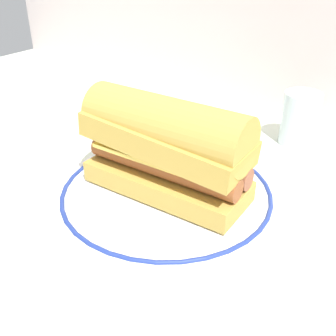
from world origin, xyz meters
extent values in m
plane|color=silver|center=(0.00, 0.00, 0.00)|extent=(1.50, 1.50, 0.00)
cylinder|color=white|center=(0.02, 0.00, 0.01)|extent=(0.29, 0.29, 0.01)
torus|color=navy|center=(0.02, 0.00, 0.01)|extent=(0.27, 0.27, 0.01)
cube|color=gold|center=(0.02, 0.00, 0.03)|extent=(0.21, 0.10, 0.03)
cylinder|color=brown|center=(0.02, -0.01, 0.05)|extent=(0.21, 0.04, 0.03)
cylinder|color=#95553A|center=(0.02, 0.02, 0.05)|extent=(0.21, 0.04, 0.03)
cube|color=#EFC64C|center=(0.02, 0.00, 0.07)|extent=(0.17, 0.09, 0.01)
cube|color=gold|center=(0.02, 0.00, 0.09)|extent=(0.21, 0.10, 0.05)
cylinder|color=gold|center=(0.02, 0.00, 0.10)|extent=(0.21, 0.08, 0.07)
cylinder|color=silver|center=(0.09, 0.26, 0.04)|extent=(0.06, 0.06, 0.09)
cylinder|color=gold|center=(0.09, 0.26, 0.02)|extent=(0.05, 0.05, 0.04)
cube|color=silver|center=(0.12, -0.16, 0.00)|extent=(0.07, 0.09, 0.01)
camera|label=1|loc=(0.29, -0.35, 0.31)|focal=44.46mm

